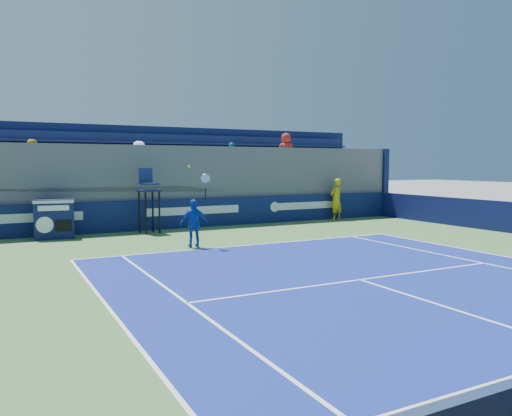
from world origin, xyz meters
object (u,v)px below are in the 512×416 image
umpire_chair (149,193)px  match_clock (54,218)px  tennis_player (194,223)px  ball_person (336,199)px

umpire_chair → match_clock: bearing=178.0°
match_clock → umpire_chair: (3.34, -0.12, 0.79)m
match_clock → tennis_player: 5.47m
ball_person → umpire_chair: umpire_chair is taller
match_clock → umpire_chair: umpire_chair is taller
ball_person → tennis_player: 9.71m
umpire_chair → tennis_player: 3.99m
match_clock → umpire_chair: 3.43m
match_clock → tennis_player: (3.71, -4.02, 0.04)m
umpire_chair → ball_person: bearing=2.8°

